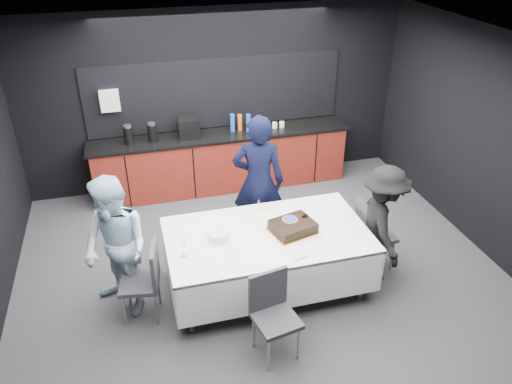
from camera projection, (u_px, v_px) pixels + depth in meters
ground at (258, 266)px, 6.43m from camera, size 6.00×6.00×0.00m
room_shell at (258, 133)px, 5.51m from camera, size 6.04×5.04×2.82m
kitchenette at (221, 156)px, 8.01m from camera, size 4.10×0.64×2.05m
party_table at (267, 243)px, 5.78m from camera, size 2.32×1.32×0.78m
cake_assembly at (293, 226)px, 5.72m from camera, size 0.59×0.52×0.16m
plate_stack at (218, 235)px, 5.59m from camera, size 0.25×0.25×0.10m
loose_plate_near at (234, 254)px, 5.37m from camera, size 0.21×0.21×0.01m
loose_plate_right_a at (325, 216)px, 6.01m from camera, size 0.21×0.21×0.01m
loose_plate_right_b at (341, 243)px, 5.55m from camera, size 0.21×0.21×0.01m
loose_plate_far at (264, 210)px, 6.15m from camera, size 0.20×0.20×0.01m
fork_pile at (300, 256)px, 5.32m from camera, size 0.18×0.13×0.02m
champagne_flute at (183, 244)px, 5.26m from camera, size 0.06×0.06×0.22m
chair_left at (146, 277)px, 5.43m from camera, size 0.49×0.49×0.92m
chair_right at (371, 231)px, 6.19m from camera, size 0.44×0.44×0.92m
chair_near at (273, 309)px, 4.99m from camera, size 0.49×0.49×0.92m
person_center at (258, 182)px, 6.47m from camera, size 0.78×0.62×1.85m
person_left at (116, 248)px, 5.37m from camera, size 0.99×1.03×1.67m
person_right at (382, 224)px, 5.94m from camera, size 0.71×1.05×1.50m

